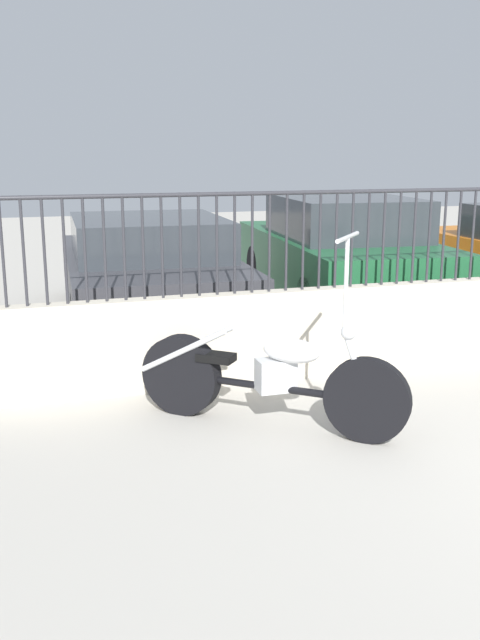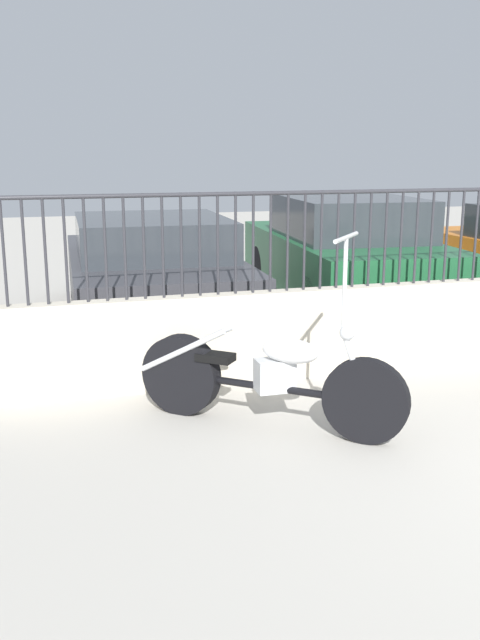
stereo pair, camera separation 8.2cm
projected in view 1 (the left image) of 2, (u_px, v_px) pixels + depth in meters
The scene contains 5 objects.
low_wall at pixel (466, 320), 6.97m from camera, with size 9.32×0.18×0.81m.
fence_railing at pixel (474, 221), 6.75m from camera, with size 9.32×0.04×0.88m.
motorcycle_black at pixel (256, 376), 5.33m from camera, with size 1.69×1.46×1.48m.
car_dark_grey at pixel (148, 268), 8.50m from camera, with size 2.04×4.26×1.27m.
car_green at pixel (340, 252), 9.39m from camera, with size 2.10×4.36×1.44m.
Camera 1 is at (-4.11, -2.95, 2.04)m, focal length 40.00 mm.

